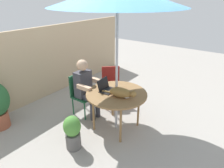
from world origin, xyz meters
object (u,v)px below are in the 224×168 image
at_px(chair_empty, 111,83).
at_px(person_seated, 86,86).
at_px(chair_occupied, 81,91).
at_px(patio_table, 116,96).
at_px(laptop, 105,87).
at_px(cat, 122,93).
at_px(potted_plant_by_chair, 73,132).

distance_m(chair_empty, person_seated, 0.74).
relative_size(chair_occupied, person_seated, 0.72).
height_order(patio_table, laptop, laptop).
height_order(laptop, cat, laptop).
xyz_separation_m(person_seated, laptop, (-0.03, -0.53, 0.13)).
distance_m(chair_empty, laptop, 0.91).
relative_size(cat, potted_plant_by_chair, 1.06).
relative_size(laptop, cat, 0.48).
bearing_deg(chair_empty, cat, -133.95).
bearing_deg(patio_table, laptop, 96.72).
relative_size(chair_empty, person_seated, 0.72).
height_order(patio_table, person_seated, person_seated).
xyz_separation_m(chair_occupied, laptop, (-0.03, -0.68, 0.30)).
bearing_deg(potted_plant_by_chair, laptop, -1.52).
distance_m(chair_empty, potted_plant_by_chair, 1.65).
height_order(laptop, potted_plant_by_chair, laptop).
bearing_deg(potted_plant_by_chair, chair_occupied, 36.99).
height_order(person_seated, cat, person_seated).
bearing_deg(potted_plant_by_chair, person_seated, 29.89).
relative_size(patio_table, chair_empty, 1.26).
distance_m(person_seated, cat, 0.94).
distance_m(patio_table, person_seated, 0.76).
xyz_separation_m(cat, potted_plant_by_chair, (-0.80, 0.42, -0.50)).
relative_size(chair_empty, potted_plant_by_chair, 1.43).
bearing_deg(person_seated, chair_occupied, 90.00).
bearing_deg(patio_table, potted_plant_by_chair, 164.06).
relative_size(patio_table, chair_occupied, 1.26).
relative_size(chair_occupied, chair_empty, 1.00).
bearing_deg(laptop, person_seated, 87.08).
bearing_deg(chair_empty, potted_plant_by_chair, -165.83).
relative_size(chair_empty, cat, 1.34).
distance_m(chair_occupied, potted_plant_by_chair, 1.12).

